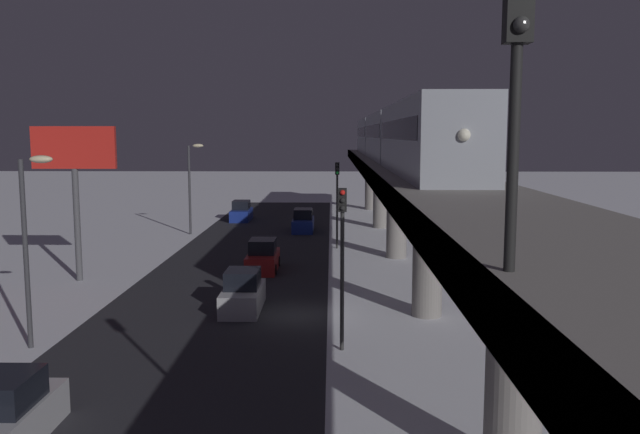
# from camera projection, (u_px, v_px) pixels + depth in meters

# --- Properties ---
(ground_plane) EXTENTS (240.00, 240.00, 0.00)m
(ground_plane) POSITION_uv_depth(u_px,v_px,m) (298.00, 315.00, 31.04)
(ground_plane) COLOR white
(avenue_asphalt) EXTENTS (11.00, 102.52, 0.01)m
(avenue_asphalt) POSITION_uv_depth(u_px,v_px,m) (211.00, 314.00, 31.11)
(avenue_asphalt) COLOR #28282D
(avenue_asphalt) RESTS_ON ground_plane
(elevated_railway) EXTENTS (5.00, 102.52, 6.56)m
(elevated_railway) POSITION_uv_depth(u_px,v_px,m) (427.00, 196.00, 30.23)
(elevated_railway) COLOR gray
(elevated_railway) RESTS_ON ground_plane
(subway_train) EXTENTS (2.94, 55.47, 3.40)m
(subway_train) POSITION_uv_depth(u_px,v_px,m) (391.00, 136.00, 49.67)
(subway_train) COLOR #999EA8
(subway_train) RESTS_ON elevated_railway
(rail_signal) EXTENTS (0.36, 0.41, 4.00)m
(rail_signal) POSITION_uv_depth(u_px,v_px,m) (517.00, 72.00, 8.82)
(rail_signal) COLOR black
(rail_signal) RESTS_ON elevated_railway
(sedan_red) EXTENTS (1.91, 4.36, 1.97)m
(sedan_red) POSITION_uv_depth(u_px,v_px,m) (263.00, 258.00, 41.07)
(sedan_red) COLOR #A51E1E
(sedan_red) RESTS_ON ground_plane
(sedan_blue) EXTENTS (1.80, 4.61, 1.97)m
(sedan_blue) POSITION_uv_depth(u_px,v_px,m) (303.00, 222.00, 57.74)
(sedan_blue) COLOR navy
(sedan_blue) RESTS_ON ground_plane
(sedan_blue_2) EXTENTS (1.80, 4.24, 1.97)m
(sedan_blue_2) POSITION_uv_depth(u_px,v_px,m) (241.00, 212.00, 64.87)
(sedan_blue_2) COLOR navy
(sedan_blue_2) RESTS_ON ground_plane
(sedan_silver) EXTENTS (1.80, 4.29, 1.97)m
(sedan_silver) POSITION_uv_depth(u_px,v_px,m) (6.00, 417.00, 17.94)
(sedan_silver) COLOR #B2B2B7
(sedan_silver) RESTS_ON ground_plane
(sedan_silver_2) EXTENTS (1.80, 4.19, 1.97)m
(sedan_silver_2) POSITION_uv_depth(u_px,v_px,m) (243.00, 294.00, 31.82)
(sedan_silver_2) COLOR #B2B2B7
(sedan_silver_2) RESTS_ON ground_plane
(traffic_light_near) EXTENTS (0.32, 0.44, 6.40)m
(traffic_light_near) POSITION_uv_depth(u_px,v_px,m) (342.00, 245.00, 25.45)
(traffic_light_near) COLOR #2D2D2D
(traffic_light_near) RESTS_ON ground_plane
(traffic_light_mid) EXTENTS (0.32, 0.44, 6.40)m
(traffic_light_mid) POSITION_uv_depth(u_px,v_px,m) (337.00, 192.00, 48.57)
(traffic_light_mid) COLOR #2D2D2D
(traffic_light_mid) RESTS_ON ground_plane
(commercial_billboard) EXTENTS (4.80, 0.36, 8.90)m
(commercial_billboard) POSITION_uv_depth(u_px,v_px,m) (74.00, 163.00, 37.48)
(commercial_billboard) COLOR #4C4C51
(commercial_billboard) RESTS_ON ground_plane
(street_lamp_near) EXTENTS (1.35, 0.44, 7.65)m
(street_lamp_near) POSITION_uv_depth(u_px,v_px,m) (30.00, 228.00, 25.66)
(street_lamp_near) COLOR #38383D
(street_lamp_near) RESTS_ON ground_plane
(street_lamp_far) EXTENTS (1.35, 0.44, 7.65)m
(street_lamp_far) POSITION_uv_depth(u_px,v_px,m) (192.00, 178.00, 55.42)
(street_lamp_far) COLOR #38383D
(street_lamp_far) RESTS_ON ground_plane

